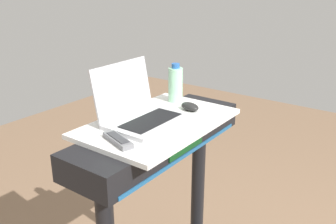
{
  "coord_description": "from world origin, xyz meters",
  "views": [
    {
      "loc": [
        -1.17,
        -0.21,
        1.75
      ],
      "look_at": [
        0.0,
        0.65,
        1.22
      ],
      "focal_mm": 40.18,
      "sensor_mm": 36.0,
      "label": 1
    }
  ],
  "objects_px": {
    "laptop": "(140,111)",
    "tv_remote": "(118,140)",
    "computer_mouse": "(190,107)",
    "water_bottle": "(175,84)"
  },
  "relations": [
    {
      "from": "water_bottle",
      "to": "tv_remote",
      "type": "bearing_deg",
      "value": -168.3
    },
    {
      "from": "tv_remote",
      "to": "computer_mouse",
      "type": "bearing_deg",
      "value": -2.56
    },
    {
      "from": "computer_mouse",
      "to": "water_bottle",
      "type": "distance_m",
      "value": 0.16
    },
    {
      "from": "computer_mouse",
      "to": "tv_remote",
      "type": "height_order",
      "value": "computer_mouse"
    },
    {
      "from": "computer_mouse",
      "to": "water_bottle",
      "type": "xyz_separation_m",
      "value": [
        0.07,
        0.13,
        0.07
      ]
    },
    {
      "from": "laptop",
      "to": "tv_remote",
      "type": "height_order",
      "value": "laptop"
    },
    {
      "from": "computer_mouse",
      "to": "tv_remote",
      "type": "xyz_separation_m",
      "value": [
        -0.45,
        0.02,
        -0.01
      ]
    },
    {
      "from": "tv_remote",
      "to": "laptop",
      "type": "bearing_deg",
      "value": 19.05
    },
    {
      "from": "computer_mouse",
      "to": "water_bottle",
      "type": "bearing_deg",
      "value": 78.55
    },
    {
      "from": "laptop",
      "to": "tv_remote",
      "type": "xyz_separation_m",
      "value": [
        -0.21,
        -0.07,
        -0.04
      ]
    }
  ]
}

